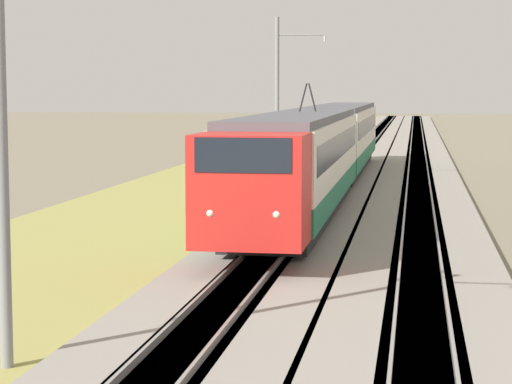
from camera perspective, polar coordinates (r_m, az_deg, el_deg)
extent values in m
cube|color=gray|center=(58.18, 5.04, 1.15)|extent=(240.00, 4.40, 0.30)
cube|color=gray|center=(58.04, 9.24, 1.08)|extent=(240.00, 4.40, 0.30)
cube|color=#4C4238|center=(58.18, 5.04, 1.15)|extent=(240.00, 1.57, 0.30)
cube|color=gray|center=(58.20, 4.52, 1.37)|extent=(240.00, 0.07, 0.15)
cube|color=gray|center=(58.13, 5.56, 1.36)|extent=(240.00, 0.07, 0.15)
cube|color=#4C4238|center=(58.04, 9.24, 1.08)|extent=(240.00, 1.57, 0.30)
cube|color=gray|center=(58.02, 8.72, 1.31)|extent=(240.00, 0.07, 0.15)
cube|color=gray|center=(58.03, 9.77, 1.29)|extent=(240.00, 0.07, 0.15)
cube|color=#99934C|center=(58.86, -0.51, 1.14)|extent=(240.00, 10.11, 0.12)
cube|color=red|center=(25.14, -0.30, 0.13)|extent=(2.35, 2.84, 2.83)
cube|color=black|center=(24.71, -0.43, 2.24)|extent=(1.69, 2.37, 0.85)
sphere|color=#F2EAC6|center=(24.24, -2.63, -1.21)|extent=(0.20, 0.20, 0.20)
sphere|color=#F2EAC6|center=(23.96, 1.18, -1.29)|extent=(0.20, 0.20, 0.20)
cube|color=#196B47|center=(35.61, 2.47, 0.18)|extent=(18.69, 2.96, 0.79)
cube|color=silver|center=(35.50, 2.48, 2.45)|extent=(18.69, 2.96, 2.04)
cube|color=black|center=(35.49, 2.48, 2.71)|extent=(17.20, 2.98, 0.86)
cube|color=#515156|center=(35.45, 2.48, 4.29)|extent=(18.69, 2.72, 0.25)
cube|color=black|center=(35.68, 2.46, -0.90)|extent=(17.76, 2.51, 0.55)
cylinder|color=black|center=(28.32, -0.38, -2.35)|extent=(0.86, 0.12, 0.86)
cylinder|color=black|center=(28.17, 1.76, -2.39)|extent=(0.86, 0.12, 0.86)
cube|color=#196B47|center=(55.93, 4.89, 2.24)|extent=(21.05, 2.96, 0.79)
cube|color=silver|center=(55.86, 4.90, 3.68)|extent=(21.05, 2.96, 2.04)
cube|color=black|center=(55.85, 4.90, 3.85)|extent=(19.36, 2.98, 0.86)
cube|color=#515156|center=(55.83, 4.91, 4.86)|extent=(21.05, 2.72, 0.25)
cube|color=black|center=(55.98, 4.88, 1.55)|extent=(19.99, 2.51, 0.55)
cylinder|color=black|center=(38.24, 2.71, 5.42)|extent=(0.06, 0.33, 1.08)
cylinder|color=black|center=(38.20, 3.24, 5.42)|extent=(0.06, 0.33, 1.08)
cube|color=black|center=(28.38, 0.69, -4.12)|extent=(0.10, 0.10, 0.00)
cylinder|color=slate|center=(17.51, -14.37, 3.66)|extent=(0.22, 0.22, 8.62)
cylinder|color=slate|center=(50.74, 1.21, 5.15)|extent=(0.22, 0.22, 8.56)
cylinder|color=slate|center=(50.66, 2.58, 8.97)|extent=(0.08, 2.40, 0.08)
cylinder|color=#B2ADA8|center=(50.53, 3.94, 8.74)|extent=(0.10, 0.10, 0.30)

